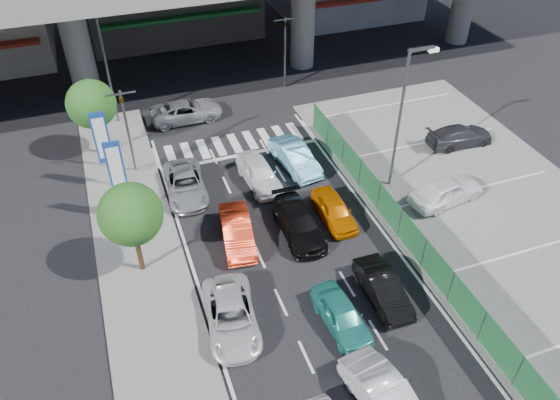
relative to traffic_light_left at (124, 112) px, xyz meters
name	(u,v)px	position (x,y,z in m)	size (l,w,h in m)	color
ground	(314,293)	(6.20, -12.00, -3.94)	(120.00, 120.00, 0.00)	black
parking_lot	(493,212)	(17.20, -10.00, -3.91)	(12.00, 28.00, 0.06)	#5E5E5B
sidewalk_left	(143,269)	(-0.80, -8.00, -3.88)	(4.00, 30.00, 0.12)	#5E5E5B
fence_run	(410,237)	(11.50, -11.00, -3.04)	(0.16, 22.00, 1.80)	#1E572E
traffic_light_left	(124,112)	(0.00, 0.00, 0.00)	(1.60, 1.24, 5.20)	#595B60
traffic_light_right	(285,35)	(11.70, 7.00, 0.00)	(1.60, 1.24, 5.20)	#595B60
street_lamp_right	(404,109)	(13.37, -6.00, 0.83)	(1.65, 0.22, 8.00)	#595B60
street_lamp_left	(107,53)	(-0.13, 6.00, 0.83)	(1.65, 0.22, 8.00)	#595B60
signboard_near	(117,170)	(-1.00, -4.01, -0.87)	(0.80, 0.14, 4.70)	#595B60
signboard_far	(102,140)	(-1.40, -1.01, -0.87)	(0.80, 0.14, 4.70)	#595B60
tree_near	(131,215)	(-0.80, -8.00, -0.55)	(2.80, 2.80, 4.80)	#382314
tree_far	(91,104)	(-1.60, 2.50, -0.55)	(2.80, 2.80, 4.80)	#382314
hatch_white_back_mid	(386,399)	(6.45, -18.04, -3.25)	(1.46, 4.19, 1.38)	white
sedan_white_mid_left	(231,316)	(2.24, -12.51, -3.32)	(2.06, 4.46, 1.24)	silver
taxi_teal_mid	(342,315)	(6.57, -14.00, -3.32)	(1.45, 3.61, 1.23)	teal
hatch_black_mid_right	(383,288)	(8.90, -13.25, -3.32)	(1.31, 3.75, 1.24)	black
taxi_orange_left	(237,231)	(3.90, -7.61, -3.27)	(1.40, 4.01, 1.32)	#F93818
sedan_black_mid	(299,223)	(6.98, -8.03, -3.29)	(1.80, 4.44, 1.29)	black
taxi_orange_right	(334,210)	(9.05, -7.69, -3.33)	(1.44, 3.58, 1.22)	#D16500
wagon_silver_front_left	(186,184)	(2.33, -2.98, -3.32)	(2.06, 4.46, 1.24)	gray
sedan_white_front_mid	(259,173)	(6.39, -3.43, -3.25)	(1.63, 4.05, 1.38)	white
kei_truck_front_right	(295,157)	(8.81, -2.63, -3.25)	(1.46, 4.19, 1.38)	#68C3E8
crossing_wagon_silver	(186,111)	(4.03, 4.80, -3.29)	(2.16, 4.68, 1.30)	#A1A4AA
parked_sedan_white	(447,191)	(15.23, -8.38, -3.16)	(1.70, 4.22, 1.44)	white
parked_sedan_dgrey	(460,136)	(19.15, -3.82, -3.27)	(1.70, 4.19, 1.21)	#2F3035
traffic_cone	(391,212)	(11.88, -8.54, -3.54)	(0.35, 0.35, 0.67)	red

